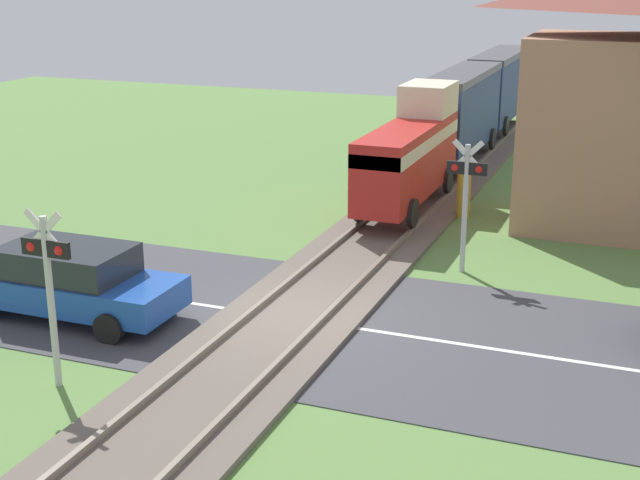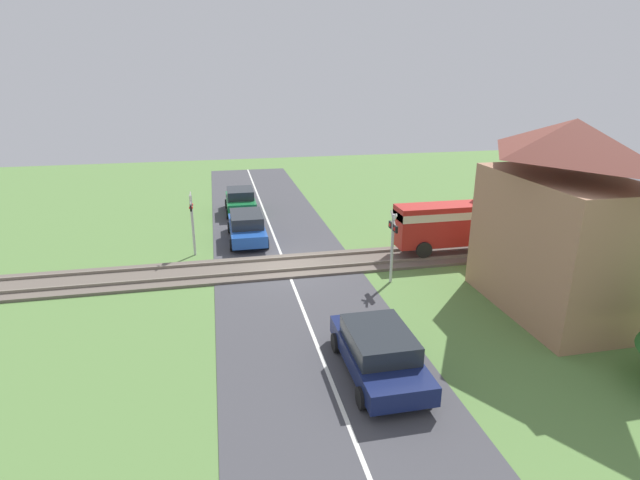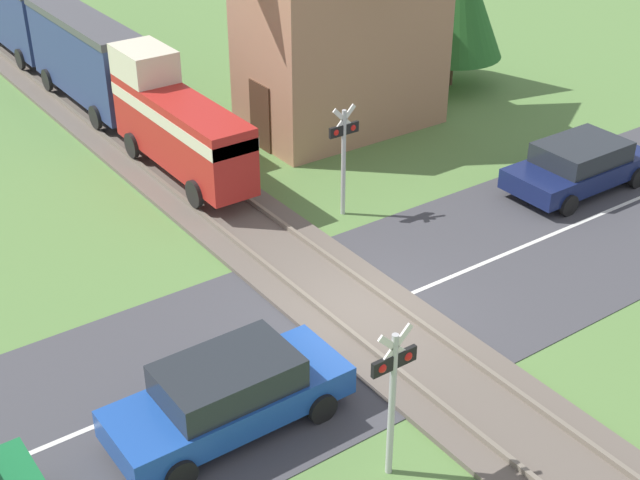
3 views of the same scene
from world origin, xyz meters
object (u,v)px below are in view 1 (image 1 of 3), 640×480
Objects in this scene: train at (465,110)px; pedestrian_by_station at (463,192)px; crossing_signal_east_approach at (466,188)px; car_near_crossing at (69,280)px; crossing_signal_west_approach at (48,275)px.

train is 12.62× the size of pedestrian_by_station.
train is at bearing 102.67° from pedestrian_by_station.
crossing_signal_east_approach is (2.53, -11.31, 0.09)m from train.
train is 7.06m from pedestrian_by_station.
car_near_crossing is 11.53m from pedestrian_by_station.
car_near_crossing is 3.33m from crossing_signal_west_approach.
car_near_crossing is at bearing -103.97° from train.
crossing_signal_east_approach is (6.71, 5.50, 1.20)m from car_near_crossing.
car_near_crossing is 8.76m from crossing_signal_east_approach.
pedestrian_by_station is (4.05, 12.64, -1.25)m from crossing_signal_west_approach.
crossing_signal_west_approach is 13.33m from pedestrian_by_station.
car_near_crossing is 1.48× the size of crossing_signal_west_approach.
crossing_signal_east_approach is (5.05, 8.13, 0.00)m from crossing_signal_west_approach.
train is 4.39× the size of car_near_crossing.
car_near_crossing is 1.48× the size of crossing_signal_east_approach.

